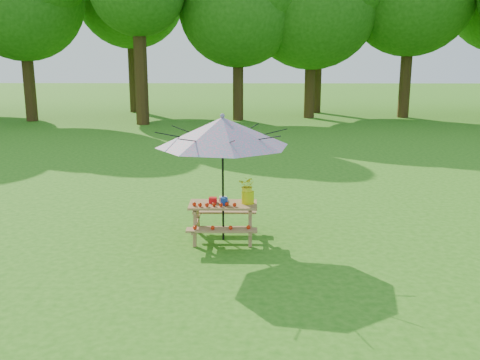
{
  "coord_description": "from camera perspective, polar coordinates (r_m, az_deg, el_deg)",
  "views": [
    {
      "loc": [
        -3.94,
        -4.72,
        3.22
      ],
      "look_at": [
        -4.07,
        4.38,
        1.1
      ],
      "focal_mm": 40.0,
      "sensor_mm": 36.0,
      "label": 1
    }
  ],
  "objects": [
    {
      "name": "flower_bucket",
      "position": [
        9.41,
        0.84,
        -0.97
      ],
      "size": [
        0.38,
        0.36,
        0.49
      ],
      "color": "#D6D80B",
      "rests_on": "picnic_table"
    },
    {
      "name": "tomatoes_row",
      "position": [
        9.29,
        -2.79,
        -2.62
      ],
      "size": [
        0.77,
        0.13,
        0.07
      ],
      "primitive_type": null,
      "color": "red",
      "rests_on": "picnic_table"
    },
    {
      "name": "picnic_table",
      "position": [
        9.56,
        -1.81,
        -4.52
      ],
      "size": [
        1.2,
        1.32,
        0.67
      ],
      "color": "#987144",
      "rests_on": "ground"
    },
    {
      "name": "patio_umbrella",
      "position": [
        9.2,
        -1.88,
        5.16
      ],
      "size": [
        2.75,
        2.75,
        2.26
      ],
      "color": "black",
      "rests_on": "ground"
    },
    {
      "name": "produce_bins",
      "position": [
        9.48,
        -2.14,
        -2.17
      ],
      "size": [
        0.34,
        0.41,
        0.13
      ],
      "color": "red",
      "rests_on": "picnic_table"
    }
  ]
}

